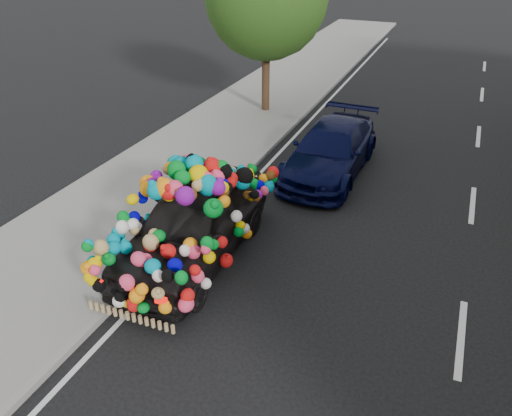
# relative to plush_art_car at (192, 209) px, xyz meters

# --- Properties ---
(ground) EXTENTS (100.00, 100.00, 0.00)m
(ground) POSITION_rel_plush_art_car_xyz_m (1.76, -0.39, -1.14)
(ground) COLOR black
(ground) RESTS_ON ground
(sidewalk) EXTENTS (4.00, 60.00, 0.12)m
(sidewalk) POSITION_rel_plush_art_car_xyz_m (-2.54, -0.39, -1.08)
(sidewalk) COLOR gray
(sidewalk) RESTS_ON ground
(kerb) EXTENTS (0.15, 60.00, 0.13)m
(kerb) POSITION_rel_plush_art_car_xyz_m (-0.59, -0.39, -1.07)
(kerb) COLOR gray
(kerb) RESTS_ON ground
(lane_markings) EXTENTS (6.00, 50.00, 0.01)m
(lane_markings) POSITION_rel_plush_art_car_xyz_m (5.36, -0.39, -1.13)
(lane_markings) COLOR silver
(lane_markings) RESTS_ON ground
(plush_art_car) EXTENTS (2.31, 4.83, 2.21)m
(plush_art_car) POSITION_rel_plush_art_car_xyz_m (0.00, 0.00, 0.00)
(plush_art_car) COLOR black
(plush_art_car) RESTS_ON ground
(navy_sedan) EXTENTS (1.97, 4.68, 1.35)m
(navy_sedan) POSITION_rel_plush_art_car_xyz_m (1.52, 5.04, -0.46)
(navy_sedan) COLOR black
(navy_sedan) RESTS_ON ground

